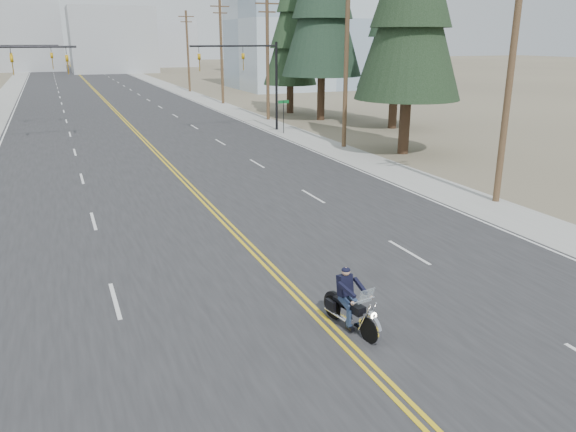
# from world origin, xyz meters

# --- Properties ---
(ground_plane) EXTENTS (400.00, 400.00, 0.00)m
(ground_plane) POSITION_xyz_m (0.00, 0.00, 0.00)
(ground_plane) COLOR #776D56
(ground_plane) RESTS_ON ground
(road) EXTENTS (20.00, 200.00, 0.01)m
(road) POSITION_xyz_m (0.00, 70.00, 0.01)
(road) COLOR #303033
(road) RESTS_ON ground
(sidewalk_left) EXTENTS (3.00, 200.00, 0.01)m
(sidewalk_left) POSITION_xyz_m (-11.50, 70.00, 0.01)
(sidewalk_left) COLOR #A5A5A0
(sidewalk_left) RESTS_ON ground
(sidewalk_right) EXTENTS (3.00, 200.00, 0.01)m
(sidewalk_right) POSITION_xyz_m (11.50, 70.00, 0.01)
(sidewalk_right) COLOR #A5A5A0
(sidewalk_right) RESTS_ON ground
(traffic_mast_left) EXTENTS (7.10, 0.26, 7.00)m
(traffic_mast_left) POSITION_xyz_m (-8.98, 32.00, 4.94)
(traffic_mast_left) COLOR black
(traffic_mast_left) RESTS_ON ground
(traffic_mast_right) EXTENTS (7.10, 0.26, 7.00)m
(traffic_mast_right) POSITION_xyz_m (8.98, 32.00, 4.94)
(traffic_mast_right) COLOR black
(traffic_mast_right) RESTS_ON ground
(traffic_mast_far) EXTENTS (6.10, 0.26, 7.00)m
(traffic_mast_far) POSITION_xyz_m (-9.31, 40.00, 4.87)
(traffic_mast_far) COLOR black
(traffic_mast_far) RESTS_ON ground
(street_sign) EXTENTS (0.90, 0.06, 2.62)m
(street_sign) POSITION_xyz_m (10.80, 30.00, 1.80)
(street_sign) COLOR black
(street_sign) RESTS_ON ground
(utility_pole_a) EXTENTS (2.20, 0.30, 11.00)m
(utility_pole_a) POSITION_xyz_m (12.50, 8.00, 5.73)
(utility_pole_a) COLOR brown
(utility_pole_a) RESTS_ON ground
(utility_pole_b) EXTENTS (2.20, 0.30, 11.50)m
(utility_pole_b) POSITION_xyz_m (12.50, 23.00, 5.98)
(utility_pole_b) COLOR brown
(utility_pole_b) RESTS_ON ground
(utility_pole_c) EXTENTS (2.20, 0.30, 11.00)m
(utility_pole_c) POSITION_xyz_m (12.50, 38.00, 5.73)
(utility_pole_c) COLOR brown
(utility_pole_c) RESTS_ON ground
(utility_pole_d) EXTENTS (2.20, 0.30, 11.50)m
(utility_pole_d) POSITION_xyz_m (12.50, 53.00, 5.98)
(utility_pole_d) COLOR brown
(utility_pole_d) RESTS_ON ground
(utility_pole_e) EXTENTS (2.20, 0.30, 11.00)m
(utility_pole_e) POSITION_xyz_m (12.50, 70.00, 5.73)
(utility_pole_e) COLOR brown
(utility_pole_e) RESTS_ON ground
(glass_building) EXTENTS (24.00, 16.00, 20.00)m
(glass_building) POSITION_xyz_m (32.00, 70.00, 10.00)
(glass_building) COLOR #9EB5CC
(glass_building) RESTS_ON ground
(haze_bldg_b) EXTENTS (18.00, 14.00, 14.00)m
(haze_bldg_b) POSITION_xyz_m (8.00, 125.00, 7.00)
(haze_bldg_b) COLOR #ADB2B7
(haze_bldg_b) RESTS_ON ground
(haze_bldg_c) EXTENTS (16.00, 12.00, 18.00)m
(haze_bldg_c) POSITION_xyz_m (40.00, 110.00, 9.00)
(haze_bldg_c) COLOR #B7BCC6
(haze_bldg_c) RESTS_ON ground
(haze_bldg_d) EXTENTS (20.00, 15.00, 26.00)m
(haze_bldg_d) POSITION_xyz_m (-12.00, 140.00, 13.00)
(haze_bldg_d) COLOR #ADB2B7
(haze_bldg_d) RESTS_ON ground
(haze_bldg_e) EXTENTS (14.00, 14.00, 12.00)m
(haze_bldg_e) POSITION_xyz_m (25.00, 150.00, 6.00)
(haze_bldg_e) COLOR #B7BCC6
(haze_bldg_e) RESTS_ON ground
(motorcyclist) EXTENTS (1.24, 2.23, 1.64)m
(motorcyclist) POSITION_xyz_m (0.47, -0.05, 0.82)
(motorcyclist) COLOR black
(motorcyclist) RESTS_ON ground
(conifer_mid) EXTENTS (6.22, 6.22, 16.59)m
(conifer_mid) POSITION_xyz_m (20.38, 29.14, 9.52)
(conifer_mid) COLOR #382619
(conifer_mid) RESTS_ON ground
(conifer_far) EXTENTS (5.33, 5.33, 14.28)m
(conifer_far) POSITION_xyz_m (16.36, 41.91, 8.19)
(conifer_far) COLOR #382619
(conifer_far) RESTS_ON ground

